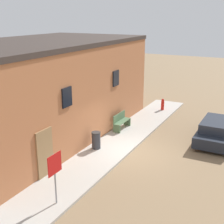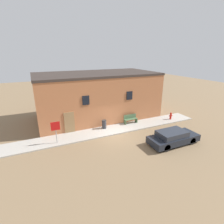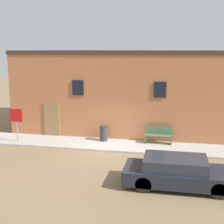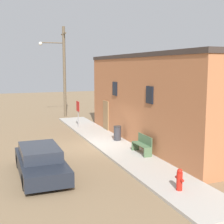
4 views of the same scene
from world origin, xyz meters
name	(u,v)px [view 1 (image 1 of 4)]	position (x,y,z in m)	size (l,w,h in m)	color
ground_plane	(131,153)	(0.00, 0.00, 0.00)	(80.00, 80.00, 0.00)	#846B4C
sidewalk	(111,147)	(0.00, 1.12, 0.06)	(20.11, 2.24, 0.12)	#B2ADA3
brick_building	(40,89)	(0.19, 5.81, 2.69)	(14.07, 7.26, 5.38)	#B26B42
fire_hydrant	(163,104)	(7.57, 0.89, 0.53)	(0.46, 0.22, 0.83)	red
stop_sign	(55,169)	(-5.48, 0.53, 1.50)	(0.76, 0.06, 1.96)	gray
bench	(121,121)	(2.65, 1.85, 0.59)	(1.53, 0.44, 0.97)	#4C6B47
trash_bin	(96,140)	(-0.56, 1.72, 0.57)	(0.47, 0.47, 0.89)	#333338
parked_car	(218,130)	(3.75, -3.59, 0.60)	(4.54, 1.81, 1.23)	black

